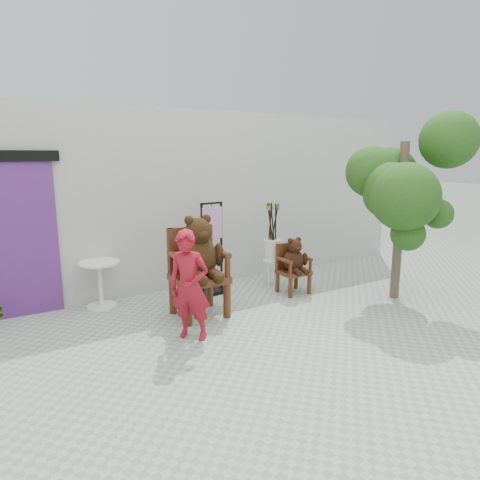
% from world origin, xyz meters
% --- Properties ---
extents(ground_plane, '(60.00, 60.00, 0.00)m').
position_xyz_m(ground_plane, '(0.00, 0.00, 0.00)').
color(ground_plane, '#9AA594').
rests_on(ground_plane, ground).
extents(back_wall, '(9.00, 1.00, 3.00)m').
position_xyz_m(back_wall, '(0.00, 3.10, 1.50)').
color(back_wall, '#BAB8AE').
rests_on(back_wall, ground).
extents(doorway, '(1.40, 0.11, 2.33)m').
position_xyz_m(doorway, '(-3.00, 2.58, 1.16)').
color(doorway, '#5B2673').
rests_on(doorway, ground).
extents(chair_big, '(0.72, 0.77, 1.45)m').
position_xyz_m(chair_big, '(-0.77, 1.30, 0.83)').
color(chair_big, '#3D1D0D').
rests_on(chair_big, ground).
extents(chair_small, '(0.47, 0.50, 0.94)m').
position_xyz_m(chair_small, '(1.01, 1.39, 0.54)').
color(chair_small, '#3D1D0D').
rests_on(chair_small, ground).
extents(person, '(0.60, 0.60, 1.41)m').
position_xyz_m(person, '(-1.24, 0.54, 0.70)').
color(person, maroon).
rests_on(person, ground).
extents(cafe_table, '(0.60, 0.60, 0.70)m').
position_xyz_m(cafe_table, '(-1.90, 2.35, 0.44)').
color(cafe_table, white).
rests_on(cafe_table, ground).
extents(display_stand, '(0.47, 0.37, 1.51)m').
position_xyz_m(display_stand, '(-0.14, 2.08, 0.58)').
color(display_stand, black).
rests_on(display_stand, ground).
extents(stool_bucket, '(0.32, 0.32, 1.45)m').
position_xyz_m(stool_bucket, '(0.97, 1.94, 0.64)').
color(stool_bucket, white).
rests_on(stool_bucket, ground).
extents(tree, '(1.82, 1.74, 2.91)m').
position_xyz_m(tree, '(2.12, 0.27, 1.88)').
color(tree, '#413427').
rests_on(tree, ground).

